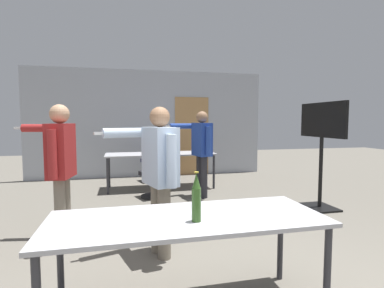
{
  "coord_description": "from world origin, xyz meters",
  "views": [
    {
      "loc": [
        -0.7,
        -1.5,
        1.44
      ],
      "look_at": [
        0.28,
        2.68,
        1.1
      ],
      "focal_mm": 28.0,
      "sensor_mm": 36.0,
      "label": 1
    }
  ],
  "objects_px": {
    "person_center_tall": "(159,168)",
    "office_chair_near_pushed": "(158,175)",
    "office_chair_far_left": "(156,162)",
    "beer_bottle": "(196,198)",
    "tv_screen": "(322,142)",
    "person_far_watching": "(201,146)",
    "person_left_plaid": "(60,160)"
  },
  "relations": [
    {
      "from": "person_center_tall",
      "to": "office_chair_near_pushed",
      "type": "bearing_deg",
      "value": -23.35
    },
    {
      "from": "office_chair_far_left",
      "to": "beer_bottle",
      "type": "relative_size",
      "value": 2.74
    },
    {
      "from": "tv_screen",
      "to": "office_chair_near_pushed",
      "type": "xyz_separation_m",
      "value": [
        -2.49,
        1.37,
        -0.67
      ]
    },
    {
      "from": "person_far_watching",
      "to": "beer_bottle",
      "type": "bearing_deg",
      "value": 152.74
    },
    {
      "from": "person_left_plaid",
      "to": "office_chair_far_left",
      "type": "relative_size",
      "value": 1.71
    },
    {
      "from": "office_chair_near_pushed",
      "to": "person_far_watching",
      "type": "bearing_deg",
      "value": -123.91
    },
    {
      "from": "person_left_plaid",
      "to": "office_chair_far_left",
      "type": "height_order",
      "value": "person_left_plaid"
    },
    {
      "from": "person_far_watching",
      "to": "office_chair_far_left",
      "type": "height_order",
      "value": "person_far_watching"
    },
    {
      "from": "person_far_watching",
      "to": "tv_screen",
      "type": "bearing_deg",
      "value": -136.06
    },
    {
      "from": "person_left_plaid",
      "to": "beer_bottle",
      "type": "bearing_deg",
      "value": -135.26
    },
    {
      "from": "person_far_watching",
      "to": "beer_bottle",
      "type": "height_order",
      "value": "person_far_watching"
    },
    {
      "from": "person_center_tall",
      "to": "beer_bottle",
      "type": "height_order",
      "value": "person_center_tall"
    },
    {
      "from": "office_chair_far_left",
      "to": "office_chair_near_pushed",
      "type": "relative_size",
      "value": 1.04
    },
    {
      "from": "office_chair_near_pushed",
      "to": "office_chair_far_left",
      "type": "bearing_deg",
      "value": -23.51
    },
    {
      "from": "person_far_watching",
      "to": "office_chair_near_pushed",
      "type": "xyz_separation_m",
      "value": [
        -0.79,
        0.21,
        -0.55
      ]
    },
    {
      "from": "person_center_tall",
      "to": "office_chair_far_left",
      "type": "bearing_deg",
      "value": -22.7
    },
    {
      "from": "person_far_watching",
      "to": "office_chair_near_pushed",
      "type": "height_order",
      "value": "person_far_watching"
    },
    {
      "from": "person_far_watching",
      "to": "person_center_tall",
      "type": "distance_m",
      "value": 2.52
    },
    {
      "from": "tv_screen",
      "to": "person_left_plaid",
      "type": "height_order",
      "value": "tv_screen"
    },
    {
      "from": "tv_screen",
      "to": "person_left_plaid",
      "type": "relative_size",
      "value": 1.07
    },
    {
      "from": "office_chair_near_pushed",
      "to": "person_left_plaid",
      "type": "bearing_deg",
      "value": 126.44
    },
    {
      "from": "person_left_plaid",
      "to": "person_center_tall",
      "type": "relative_size",
      "value": 1.03
    },
    {
      "from": "tv_screen",
      "to": "beer_bottle",
      "type": "xyz_separation_m",
      "value": [
        -2.65,
        -2.26,
        -0.18
      ]
    },
    {
      "from": "person_far_watching",
      "to": "person_center_tall",
      "type": "height_order",
      "value": "person_far_watching"
    },
    {
      "from": "person_left_plaid",
      "to": "office_chair_near_pushed",
      "type": "height_order",
      "value": "person_left_plaid"
    },
    {
      "from": "person_left_plaid",
      "to": "office_chair_near_pushed",
      "type": "relative_size",
      "value": 1.79
    },
    {
      "from": "tv_screen",
      "to": "beer_bottle",
      "type": "bearing_deg",
      "value": -49.53
    },
    {
      "from": "person_left_plaid",
      "to": "beer_bottle",
      "type": "distance_m",
      "value": 2.07
    },
    {
      "from": "person_center_tall",
      "to": "office_chair_near_pushed",
      "type": "height_order",
      "value": "person_center_tall"
    },
    {
      "from": "person_left_plaid",
      "to": "beer_bottle",
      "type": "relative_size",
      "value": 4.7
    },
    {
      "from": "person_far_watching",
      "to": "office_chair_far_left",
      "type": "bearing_deg",
      "value": 9.2
    },
    {
      "from": "office_chair_near_pushed",
      "to": "beer_bottle",
      "type": "relative_size",
      "value": 2.63
    }
  ]
}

